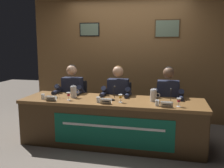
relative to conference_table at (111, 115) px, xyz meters
name	(u,v)px	position (x,y,z in m)	size (l,w,h in m)	color
ground_plane	(112,143)	(0.00, 0.11, -0.50)	(12.00, 12.00, 0.00)	#70665B
wall_back_panelled	(127,58)	(0.00, 1.53, 0.81)	(4.10, 0.14, 2.60)	brown
conference_table	(111,115)	(0.00, 0.00, 0.00)	(2.90, 0.84, 0.73)	brown
chair_left	(75,105)	(-0.87, 0.71, -0.06)	(0.44, 0.45, 0.90)	black
panelist_left	(71,93)	(-0.87, 0.51, 0.22)	(0.51, 0.48, 1.23)	black
nameplate_left	(51,98)	(-0.90, -0.21, 0.27)	(0.17, 0.06, 0.08)	white
juice_glass_left	(68,95)	(-0.66, -0.09, 0.32)	(0.06, 0.06, 0.12)	white
water_cup_left	(43,97)	(-1.08, -0.12, 0.27)	(0.06, 0.06, 0.08)	silver
microphone_left	(57,93)	(-0.91, 0.02, 0.31)	(0.06, 0.17, 0.22)	black
chair_center	(119,108)	(0.00, 0.71, -0.06)	(0.44, 0.45, 0.90)	black
panelist_center	(117,95)	(0.00, 0.51, 0.22)	(0.51, 0.48, 1.23)	black
nameplate_center	(106,101)	(-0.02, -0.19, 0.27)	(0.16, 0.06, 0.08)	white
juice_glass_center	(120,97)	(0.17, -0.05, 0.32)	(0.06, 0.06, 0.12)	white
water_cup_center	(98,100)	(-0.16, -0.14, 0.27)	(0.06, 0.06, 0.08)	silver
microphone_center	(113,95)	(0.03, 0.08, 0.31)	(0.06, 0.17, 0.22)	black
chair_right	(167,111)	(0.86, 0.71, -0.06)	(0.44, 0.45, 0.90)	black
panelist_right	(168,98)	(0.86, 0.51, 0.22)	(0.51, 0.48, 1.23)	black
nameplate_right	(167,104)	(0.86, -0.19, 0.27)	(0.17, 0.06, 0.08)	white
juice_glass_right	(179,101)	(1.02, -0.12, 0.32)	(0.06, 0.06, 0.12)	white
water_cup_right	(157,103)	(0.72, -0.14, 0.27)	(0.06, 0.06, 0.08)	silver
microphone_right	(171,98)	(0.91, 0.05, 0.31)	(0.06, 0.17, 0.22)	black
water_pitcher_left_side	(74,92)	(-0.65, 0.11, 0.33)	(0.15, 0.10, 0.21)	silver
water_pitcher_right_side	(154,95)	(0.65, 0.12, 0.33)	(0.15, 0.10, 0.21)	silver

